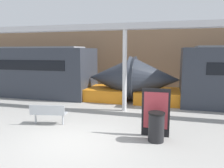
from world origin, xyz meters
TOP-DOWN VIEW (x-y plane):
  - ground_plane at (0.00, 0.00)m, footprint 60.00×60.00m
  - station_wall at (0.00, 10.49)m, footprint 56.00×0.20m
  - train_right at (-6.96, 6.54)m, footprint 15.61×2.93m
  - bench_near at (-1.70, 1.32)m, footprint 1.46×0.69m
  - trash_bin at (2.56, 0.82)m, footprint 0.54×0.54m
  - poster_board at (2.50, 1.26)m, footprint 0.95×0.07m
  - support_column_near at (0.79, 4.17)m, footprint 0.21×0.21m
  - canopy_beam at (0.79, 4.17)m, footprint 28.00×0.60m

SIDE VIEW (x-z plane):
  - ground_plane at x=0.00m, z-range 0.00..0.00m
  - trash_bin at x=2.56m, z-range 0.00..0.98m
  - bench_near at x=-1.70m, z-range 0.09..0.93m
  - poster_board at x=2.50m, z-range 0.01..1.68m
  - train_right at x=-6.96m, z-range -0.10..3.10m
  - support_column_near at x=0.79m, z-range 0.00..3.92m
  - station_wall at x=0.00m, z-range 0.00..5.00m
  - canopy_beam at x=0.79m, z-range 3.92..4.20m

